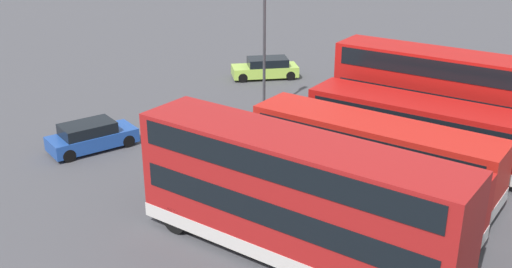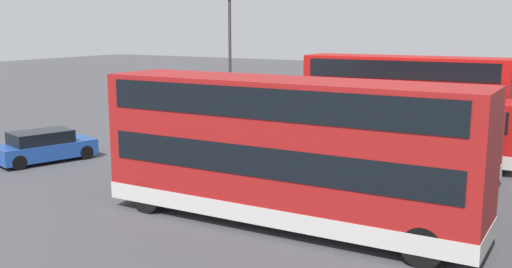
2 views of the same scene
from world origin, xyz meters
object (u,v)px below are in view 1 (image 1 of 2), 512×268
at_px(lamp_post_tall, 264,37).
at_px(bus_single_deck_third, 372,151).
at_px(bus_single_deck_second, 417,128).
at_px(car_hatchback_silver, 266,68).
at_px(box_truck_blue, 500,85).
at_px(bus_single_deck_fourth, 334,180).
at_px(bus_double_decker_near_end, 432,90).
at_px(bus_double_decker_fifth, 294,196).
at_px(car_small_green, 91,136).

bearing_deg(lamp_post_tall, bus_single_deck_third, 63.53).
height_order(bus_single_deck_second, car_hatchback_silver, bus_single_deck_second).
bearing_deg(car_hatchback_silver, box_truck_blue, 97.95).
bearing_deg(bus_single_deck_fourth, bus_single_deck_second, 176.72).
xyz_separation_m(bus_double_decker_near_end, lamp_post_tall, (2.84, -8.74, 2.20)).
bearing_deg(car_hatchback_silver, bus_double_decker_near_end, 75.13).
relative_size(bus_double_decker_fifth, lamp_post_tall, 1.51).
relative_size(bus_single_deck_second, lamp_post_tall, 1.34).
distance_m(bus_double_decker_near_end, car_hatchback_silver, 13.66).
height_order(bus_double_decker_near_end, bus_single_deck_second, bus_double_decker_near_end).
bearing_deg(bus_double_decker_near_end, bus_double_decker_fifth, 2.37).
bearing_deg(bus_double_decker_near_end, bus_single_deck_fourth, 1.53).
xyz_separation_m(bus_double_decker_near_end, bus_single_deck_fourth, (10.80, 0.29, -0.82)).
height_order(bus_double_decker_near_end, car_hatchback_silver, bus_double_decker_near_end).
relative_size(bus_single_deck_fourth, box_truck_blue, 1.48).
relative_size(bus_single_deck_fourth, bus_double_decker_fifth, 0.95).
height_order(car_small_green, lamp_post_tall, lamp_post_tall).
distance_m(bus_double_decker_near_end, bus_single_deck_second, 3.69).
xyz_separation_m(bus_single_deck_fourth, car_small_green, (1.18, -13.16, -0.92)).
bearing_deg(box_truck_blue, bus_single_deck_fourth, -6.04).
height_order(car_hatchback_silver, car_small_green, same).
bearing_deg(bus_double_decker_fifth, bus_single_deck_second, 179.38).
bearing_deg(bus_single_deck_fourth, bus_double_decker_near_end, -178.47).
distance_m(bus_double_decker_near_end, bus_single_deck_third, 7.35).
bearing_deg(car_small_green, box_truck_blue, 139.71).
xyz_separation_m(bus_double_decker_near_end, car_hatchback_silver, (-3.48, -13.09, -1.74)).
bearing_deg(box_truck_blue, bus_single_deck_third, -8.00).
height_order(bus_single_deck_fourth, lamp_post_tall, lamp_post_tall).
bearing_deg(box_truck_blue, lamp_post_tall, -51.92).
relative_size(bus_single_deck_third, bus_single_deck_fourth, 0.97).
relative_size(bus_double_decker_near_end, lamp_post_tall, 1.30).
height_order(bus_double_decker_fifth, car_hatchback_silver, bus_double_decker_fifth).
distance_m(bus_single_deck_third, bus_single_deck_fourth, 3.51).
height_order(bus_single_deck_second, bus_double_decker_fifth, bus_double_decker_fifth).
relative_size(bus_single_deck_third, car_small_green, 2.39).
bearing_deg(bus_single_deck_second, box_truck_blue, 171.78).
bearing_deg(box_truck_blue, car_small_green, -40.29).
height_order(bus_single_deck_second, bus_single_deck_fourth, same).
distance_m(bus_single_deck_third, car_hatchback_silver, 17.14).
xyz_separation_m(bus_single_deck_third, bus_double_decker_fifth, (6.92, 0.38, 0.83)).
relative_size(bus_double_decker_fifth, car_small_green, 2.59).
height_order(bus_single_deck_third, car_hatchback_silver, bus_single_deck_third).
bearing_deg(bus_double_decker_fifth, lamp_post_tall, -140.64).
xyz_separation_m(bus_single_deck_third, box_truck_blue, (-12.88, 1.81, 0.08)).
height_order(bus_single_deck_fourth, car_hatchback_silver, bus_single_deck_fourth).
bearing_deg(bus_double_decker_near_end, car_small_green, -47.05).
xyz_separation_m(bus_single_deck_second, bus_single_deck_third, (3.77, -0.50, 0.00)).
xyz_separation_m(bus_double_decker_near_end, box_truck_blue, (-5.59, 2.02, -0.74)).
distance_m(car_hatchback_silver, lamp_post_tall, 8.63).
relative_size(bus_single_deck_third, box_truck_blue, 1.43).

